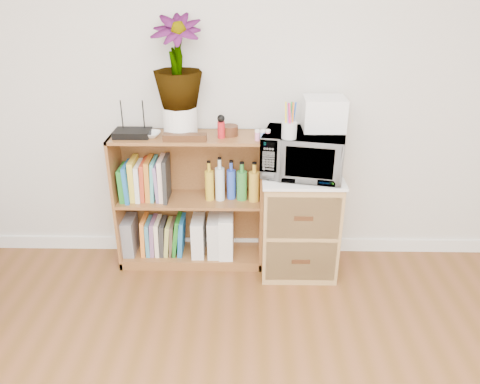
{
  "coord_description": "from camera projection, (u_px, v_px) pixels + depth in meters",
  "views": [
    {
      "loc": [
        0.05,
        -0.78,
        1.91
      ],
      "look_at": [
        -0.0,
        1.95,
        0.62
      ],
      "focal_mm": 35.0,
      "sensor_mm": 36.0,
      "label": 1
    }
  ],
  "objects": [
    {
      "name": "magazine_holder_right",
      "position": [
        226.0,
        234.0,
        3.32
      ],
      "size": [
        0.1,
        0.25,
        0.31
      ],
      "primitive_type": "cube",
      "color": "white",
      "rests_on": "bookshelf"
    },
    {
      "name": "lower_books",
      "position": [
        164.0,
        236.0,
        3.34
      ],
      "size": [
        0.31,
        0.19,
        0.28
      ],
      "color": "orange",
      "rests_on": "bookshelf"
    },
    {
      "name": "plant_pot",
      "position": [
        180.0,
        121.0,
        3.0
      ],
      "size": [
        0.22,
        0.22,
        0.19
      ],
      "primitive_type": "cylinder",
      "color": "white",
      "rests_on": "bookshelf"
    },
    {
      "name": "skirting_board",
      "position": [
        241.0,
        244.0,
        3.53
      ],
      "size": [
        4.0,
        0.02,
        0.1
      ],
      "primitive_type": "cube",
      "color": "white",
      "rests_on": "ground"
    },
    {
      "name": "router",
      "position": [
        132.0,
        133.0,
        3.0
      ],
      "size": [
        0.23,
        0.16,
        0.04
      ],
      "primitive_type": "cube",
      "color": "black",
      "rests_on": "bookshelf"
    },
    {
      "name": "paint_jars",
      "position": [
        262.0,
        137.0,
        2.92
      ],
      "size": [
        0.1,
        0.04,
        0.05
      ],
      "primitive_type": "cube",
      "color": "pink",
      "rests_on": "bookshelf"
    },
    {
      "name": "microwave",
      "position": [
        303.0,
        154.0,
        2.97
      ],
      "size": [
        0.57,
        0.44,
        0.28
      ],
      "primitive_type": "imported",
      "rotation": [
        0.0,
        0.0,
        -0.2
      ],
      "color": "silver",
      "rests_on": "wicker_unit"
    },
    {
      "name": "potted_plant",
      "position": [
        177.0,
        62.0,
        2.84
      ],
      "size": [
        0.31,
        0.31,
        0.55
      ],
      "primitive_type": "imported",
      "color": "#317A31",
      "rests_on": "plant_pot"
    },
    {
      "name": "small_appliance",
      "position": [
        324.0,
        114.0,
        2.93
      ],
      "size": [
        0.26,
        0.22,
        0.21
      ],
      "primitive_type": "cube",
      "color": "white",
      "rests_on": "microwave"
    },
    {
      "name": "wooden_bowl",
      "position": [
        229.0,
        131.0,
        3.01
      ],
      "size": [
        0.11,
        0.11,
        0.06
      ],
      "primitive_type": "cylinder",
      "color": "#3B2110",
      "rests_on": "bookshelf"
    },
    {
      "name": "liquor_bottles",
      "position": [
        239.0,
        180.0,
        3.15
      ],
      "size": [
        0.44,
        0.07,
        0.3
      ],
      "color": "gold",
      "rests_on": "bookshelf"
    },
    {
      "name": "magazine_holder_mid",
      "position": [
        215.0,
        235.0,
        3.32
      ],
      "size": [
        0.09,
        0.23,
        0.28
      ],
      "primitive_type": "cube",
      "color": "silver",
      "rests_on": "bookshelf"
    },
    {
      "name": "cookbooks",
      "position": [
        146.0,
        180.0,
        3.16
      ],
      "size": [
        0.33,
        0.2,
        0.3
      ],
      "color": "#228229",
      "rests_on": "bookshelf"
    },
    {
      "name": "trinket_box",
      "position": [
        185.0,
        137.0,
        2.92
      ],
      "size": [
        0.27,
        0.07,
        0.04
      ],
      "primitive_type": "cube",
      "color": "#35190E",
      "rests_on": "bookshelf"
    },
    {
      "name": "wicker_unit",
      "position": [
        299.0,
        223.0,
        3.2
      ],
      "size": [
        0.5,
        0.45,
        0.7
      ],
      "primitive_type": "cube",
      "color": "#9E7542",
      "rests_on": "ground"
    },
    {
      "name": "magazine_holder_left",
      "position": [
        199.0,
        236.0,
        3.33
      ],
      "size": [
        0.09,
        0.22,
        0.27
      ],
      "primitive_type": "cube",
      "color": "silver",
      "rests_on": "bookshelf"
    },
    {
      "name": "bookshelf",
      "position": [
        190.0,
        201.0,
        3.22
      ],
      "size": [
        1.0,
        0.3,
        0.95
      ],
      "primitive_type": "cube",
      "color": "brown",
      "rests_on": "ground"
    },
    {
      "name": "white_bowl",
      "position": [
        150.0,
        135.0,
        2.99
      ],
      "size": [
        0.13,
        0.13,
        0.03
      ],
      "primitive_type": "imported",
      "color": "white",
      "rests_on": "bookshelf"
    },
    {
      "name": "pen_cup",
      "position": [
        289.0,
        130.0,
        2.8
      ],
      "size": [
        0.09,
        0.09,
        0.1
      ],
      "primitive_type": "cylinder",
      "color": "silver",
      "rests_on": "microwave"
    },
    {
      "name": "file_box",
      "position": [
        130.0,
        235.0,
        3.35
      ],
      "size": [
        0.08,
        0.21,
        0.26
      ],
      "primitive_type": "cube",
      "color": "slate",
      "rests_on": "bookshelf"
    },
    {
      "name": "kokeshi_doll",
      "position": [
        221.0,
        130.0,
        2.96
      ],
      "size": [
        0.05,
        0.05,
        0.11
      ],
      "primitive_type": "cylinder",
      "color": "#B4161D",
      "rests_on": "bookshelf"
    }
  ]
}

